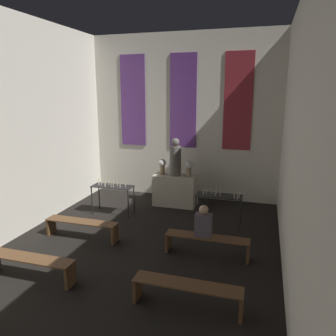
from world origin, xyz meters
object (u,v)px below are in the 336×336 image
person_seated (203,223)px  pew_back_right (207,242)px  pew_third_right (187,291)px  pew_back_left (82,226)px  candle_rack_right (219,199)px  flower_vase_right (189,167)px  statue (175,159)px  flower_vase_left (162,165)px  altar (175,190)px  candle_rack_left (112,190)px  pew_third_left (30,263)px

person_seated → pew_back_right: bearing=0.0°
pew_third_right → pew_back_right: bearing=90.0°
pew_back_left → pew_back_right: bearing=0.0°
candle_rack_right → pew_back_left: bearing=-150.6°
flower_vase_right → pew_back_right: flower_vase_right is taller
pew_back_left → pew_back_right: size_ratio=1.00×
statue → flower_vase_left: bearing=180.0°
flower_vase_left → pew_back_right: (1.99, -3.02, -0.94)m
flower_vase_left → pew_third_right: size_ratio=0.27×
flower_vase_right → pew_third_right: (1.12, -4.91, -0.94)m
altar → flower_vase_left: 0.89m
pew_back_left → person_seated: (3.02, -0.00, 0.44)m
flower_vase_right → candle_rack_right: (1.13, -1.26, -0.53)m
pew_back_right → flower_vase_right: bearing=110.4°
statue → candle_rack_right: size_ratio=0.97×
candle_rack_right → pew_back_right: candle_rack_right is taller
candle_rack_right → pew_back_left: candle_rack_right is taller
pew_back_left → pew_back_right: 3.11m
flower_vase_left → flower_vase_right: same height
pew_third_right → person_seated: person_seated is taller
flower_vase_left → candle_rack_left: 1.78m
flower_vase_left → pew_back_right: flower_vase_left is taller
flower_vase_right → altar: bearing=180.0°
candle_rack_right → pew_back_left: size_ratio=0.66×
altar → pew_back_right: bearing=-62.7°
candle_rack_right → pew_third_right: 3.67m
candle_rack_right → person_seated: person_seated is taller
altar → person_seated: size_ratio=1.87×
statue → pew_back_left: statue is taller
pew_third_right → pew_back_left: same height
flower_vase_left → pew_third_left: (-1.12, -4.91, -0.94)m
pew_third_right → person_seated: 1.94m
altar → pew_third_left: size_ratio=0.72×
person_seated → pew_third_right: bearing=-87.2°
pew_third_left → pew_back_right: (3.11, 1.89, 0.00)m
pew_third_left → person_seated: 3.59m
flower_vase_right → candle_rack_left: (-2.00, -1.26, -0.53)m
altar → pew_back_right: 3.40m
flower_vase_right → pew_back_left: bearing=-123.4°
altar → candle_rack_right: bearing=-38.9°
candle_rack_left → person_seated: 3.50m
candle_rack_right → person_seated: (-0.10, -1.76, 0.03)m
flower_vase_left → pew_third_left: bearing=-102.9°
flower_vase_right → pew_third_right: size_ratio=0.27×
altar → candle_rack_left: size_ratio=1.10×
pew_third_left → altar: bearing=72.4°
candle_rack_left → pew_back_left: 1.80m
pew_third_right → person_seated: bearing=92.8°
pew_third_right → flower_vase_right: bearing=102.9°
candle_rack_left → candle_rack_right: (3.13, 0.00, 0.00)m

